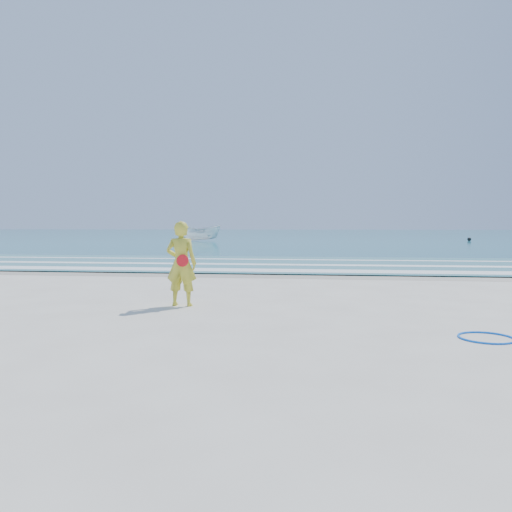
# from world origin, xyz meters

# --- Properties ---
(ground) EXTENTS (400.00, 400.00, 0.00)m
(ground) POSITION_xyz_m (0.00, 0.00, 0.00)
(ground) COLOR silver
(ground) RESTS_ON ground
(wet_sand) EXTENTS (400.00, 2.40, 0.00)m
(wet_sand) POSITION_xyz_m (0.00, 9.00, 0.00)
(wet_sand) COLOR #B2A893
(wet_sand) RESTS_ON ground
(ocean) EXTENTS (400.00, 190.00, 0.04)m
(ocean) POSITION_xyz_m (0.00, 105.00, 0.02)
(ocean) COLOR #19727F
(ocean) RESTS_ON ground
(shallow) EXTENTS (400.00, 10.00, 0.01)m
(shallow) POSITION_xyz_m (0.00, 14.00, 0.04)
(shallow) COLOR #59B7AD
(shallow) RESTS_ON ocean
(foam_near) EXTENTS (400.00, 1.40, 0.01)m
(foam_near) POSITION_xyz_m (0.00, 10.30, 0.05)
(foam_near) COLOR white
(foam_near) RESTS_ON shallow
(foam_mid) EXTENTS (400.00, 0.90, 0.01)m
(foam_mid) POSITION_xyz_m (0.00, 13.20, 0.05)
(foam_mid) COLOR white
(foam_mid) RESTS_ON shallow
(foam_far) EXTENTS (400.00, 0.60, 0.01)m
(foam_far) POSITION_xyz_m (0.00, 16.50, 0.05)
(foam_far) COLOR white
(foam_far) RESTS_ON shallow
(hoop) EXTENTS (0.95, 0.95, 0.03)m
(hoop) POSITION_xyz_m (4.97, -0.72, 0.02)
(hoop) COLOR #0D6CF8
(hoop) RESTS_ON ground
(boat) EXTENTS (4.99, 3.55, 1.81)m
(boat) POSITION_xyz_m (-10.95, 45.82, 0.94)
(boat) COLOR white
(boat) RESTS_ON ocean
(buoy) EXTENTS (0.42, 0.42, 0.42)m
(buoy) POSITION_xyz_m (18.99, 49.48, 0.25)
(buoy) COLOR black
(buoy) RESTS_ON ocean
(woman) EXTENTS (0.71, 0.48, 1.90)m
(woman) POSITION_xyz_m (-0.74, 1.83, 0.95)
(woman) COLOR gold
(woman) RESTS_ON ground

